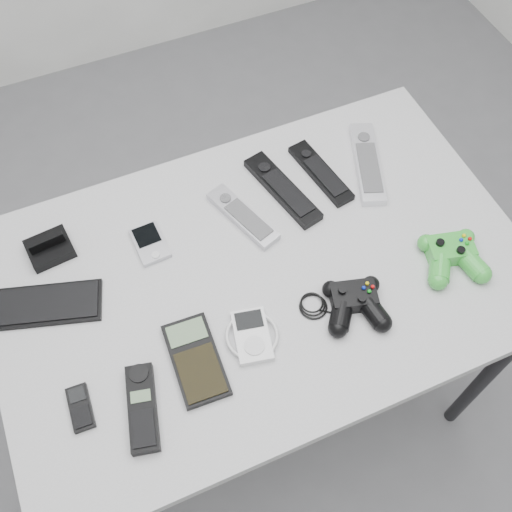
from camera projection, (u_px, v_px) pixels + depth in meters
name	position (u px, v px, depth m)	size (l,w,h in m)	color
floor	(265.00, 393.00, 1.93)	(3.50, 3.50, 0.00)	slate
desk	(261.00, 285.00, 1.34)	(1.14, 0.73, 0.76)	#A6A6A8
pda_keyboard	(47.00, 305.00, 1.23)	(0.22, 0.09, 0.01)	black
dock_bracket	(48.00, 245.00, 1.29)	(0.09, 0.08, 0.05)	black
pda	(150.00, 243.00, 1.31)	(0.06, 0.10, 0.02)	#AEAEB5
remote_silver_a	(243.00, 216.00, 1.34)	(0.05, 0.20, 0.02)	#AEAEB5
remote_black_a	(282.00, 189.00, 1.38)	(0.05, 0.23, 0.02)	black
remote_black_b	(321.00, 172.00, 1.41)	(0.05, 0.20, 0.02)	black
remote_silver_b	(367.00, 163.00, 1.42)	(0.06, 0.24, 0.02)	silver
mobile_phone	(80.00, 408.00, 1.12)	(0.04, 0.09, 0.02)	black
cordless_handset	(142.00, 408.00, 1.11)	(0.05, 0.17, 0.03)	black
calculator	(196.00, 359.00, 1.17)	(0.09, 0.18, 0.02)	black
mp3_player	(252.00, 336.00, 1.19)	(0.11, 0.11, 0.02)	silver
controller_black	(355.00, 302.00, 1.22)	(0.22, 0.14, 0.04)	black
controller_green	(452.00, 254.00, 1.28)	(0.14, 0.15, 0.05)	green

